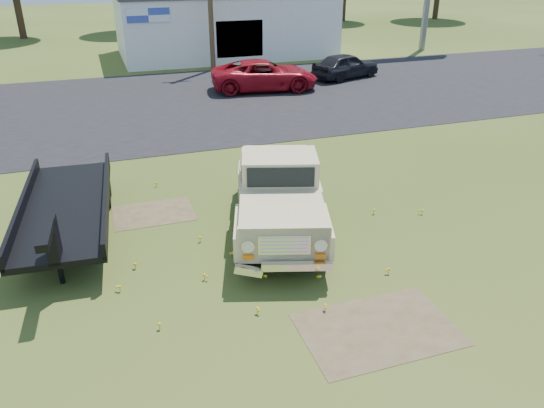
{
  "coord_description": "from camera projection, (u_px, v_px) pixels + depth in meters",
  "views": [
    {
      "loc": [
        -3.1,
        -10.14,
        6.71
      ],
      "look_at": [
        0.67,
        1.0,
        1.02
      ],
      "focal_mm": 35.0,
      "sensor_mm": 36.0,
      "label": 1
    }
  ],
  "objects": [
    {
      "name": "commercial_building",
      "position": [
        224.0,
        23.0,
        36.3
      ],
      "size": [
        14.2,
        8.2,
        4.15
      ],
      "color": "white",
      "rests_on": "ground"
    },
    {
      "name": "ground",
      "position": [
        259.0,
        264.0,
        12.47
      ],
      "size": [
        140.0,
        140.0,
        0.0
      ],
      "primitive_type": "plane",
      "color": "#374A17",
      "rests_on": "ground"
    },
    {
      "name": "red_pickup",
      "position": [
        264.0,
        75.0,
        27.48
      ],
      "size": [
        5.81,
        3.32,
        1.53
      ],
      "primitive_type": "imported",
      "rotation": [
        0.0,
        0.0,
        1.42
      ],
      "color": "maroon",
      "rests_on": "ground"
    },
    {
      "name": "dirt_patch_b",
      "position": [
        154.0,
        213.0,
        14.87
      ],
      "size": [
        2.2,
        1.6,
        0.01
      ],
      "primitive_type": "cube",
      "color": "brown",
      "rests_on": "ground"
    },
    {
      "name": "flatbed_trailer",
      "position": [
        65.0,
        203.0,
        13.5
      ],
      "size": [
        2.53,
        6.45,
        1.72
      ],
      "primitive_type": null,
      "rotation": [
        0.0,
        0.0,
        -0.07
      ],
      "color": "black",
      "rests_on": "ground"
    },
    {
      "name": "dark_sedan",
      "position": [
        346.0,
        66.0,
        30.02
      ],
      "size": [
        4.45,
        2.87,
        1.41
      ],
      "primitive_type": "imported",
      "rotation": [
        0.0,
        0.0,
        1.89
      ],
      "color": "black",
      "rests_on": "ground"
    },
    {
      "name": "asphalt_lot",
      "position": [
        165.0,
        104.0,
        25.26
      ],
      "size": [
        90.0,
        14.0,
        0.02
      ],
      "primitive_type": "cube",
      "color": "black",
      "rests_on": "ground"
    },
    {
      "name": "vintage_pickup_truck",
      "position": [
        279.0,
        192.0,
        13.62
      ],
      "size": [
        3.84,
        6.17,
        2.09
      ],
      "primitive_type": null,
      "rotation": [
        0.0,
        0.0,
        -0.3
      ],
      "color": "beige",
      "rests_on": "ground"
    },
    {
      "name": "dirt_patch_a",
      "position": [
        378.0,
        329.0,
        10.34
      ],
      "size": [
        3.0,
        2.0,
        0.01
      ],
      "primitive_type": "cube",
      "color": "brown",
      "rests_on": "ground"
    }
  ]
}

